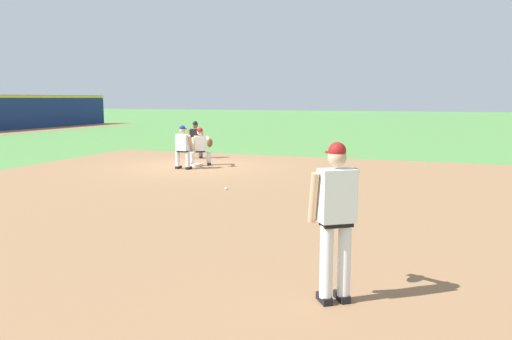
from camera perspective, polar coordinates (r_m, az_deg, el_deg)
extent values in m
plane|color=#518942|center=(17.46, -6.95, 0.43)|extent=(160.00, 160.00, 0.00)
cube|color=#936B47|center=(11.58, -2.99, -3.45)|extent=(18.00, 18.00, 0.01)
cube|color=white|center=(17.45, -6.95, 0.58)|extent=(0.38, 0.38, 0.09)
sphere|color=white|center=(12.90, -3.44, -2.10)|extent=(0.07, 0.07, 0.07)
cube|color=black|center=(6.00, 7.81, -14.37)|extent=(0.28, 0.24, 0.09)
cylinder|color=white|center=(5.80, 8.05, -10.35)|extent=(0.15, 0.15, 0.84)
cube|color=black|center=(6.08, 9.79, -14.09)|extent=(0.28, 0.24, 0.09)
cylinder|color=white|center=(5.89, 10.06, -10.13)|extent=(0.15, 0.15, 0.84)
cube|color=black|center=(5.72, 9.16, -6.05)|extent=(0.36, 0.39, 0.06)
cube|color=white|center=(5.65, 9.23, -2.91)|extent=(0.42, 0.47, 0.60)
sphere|color=tan|center=(5.60, 9.25, 1.45)|extent=(0.21, 0.21, 0.21)
sphere|color=maroon|center=(5.59, 9.27, 2.16)|extent=(0.20, 0.20, 0.20)
cube|color=maroon|center=(5.68, 8.90, 2.01)|extent=(0.19, 0.20, 0.02)
cylinder|color=tan|center=(5.63, 6.59, -3.16)|extent=(0.21, 0.18, 0.59)
cylinder|color=tan|center=(6.00, 10.30, -1.37)|extent=(0.49, 0.37, 0.41)
ellipsoid|color=brown|center=(6.10, 9.94, -2.79)|extent=(0.36, 0.33, 0.34)
cube|color=black|center=(17.64, -5.39, 0.68)|extent=(0.28, 0.24, 0.09)
cylinder|color=white|center=(17.65, -5.42, 1.46)|extent=(0.15, 0.15, 0.40)
cube|color=black|center=(17.56, -7.33, 0.62)|extent=(0.28, 0.24, 0.09)
cylinder|color=white|center=(17.57, -7.36, 1.40)|extent=(0.15, 0.15, 0.40)
cube|color=black|center=(17.58, -6.40, 2.14)|extent=(0.35, 0.39, 0.06)
cube|color=white|center=(17.56, -6.41, 3.05)|extent=(0.42, 0.47, 0.52)
sphere|color=#DBB28E|center=(17.51, -6.42, 4.31)|extent=(0.21, 0.21, 0.21)
sphere|color=maroon|center=(17.50, -6.43, 4.54)|extent=(0.20, 0.20, 0.20)
cube|color=maroon|center=(17.41, -6.39, 4.44)|extent=(0.19, 0.20, 0.02)
cylinder|color=#DBB28E|center=(17.17, -5.42, 3.43)|extent=(0.54, 0.40, 0.24)
cylinder|color=#DBB28E|center=(17.43, -7.18, 2.80)|extent=(0.25, 0.21, 0.58)
ellipsoid|color=brown|center=(16.96, -5.31, 3.12)|extent=(0.29, 0.29, 0.35)
cube|color=black|center=(16.93, -8.85, 0.31)|extent=(0.27, 0.13, 0.09)
cylinder|color=white|center=(16.86, -8.94, 1.25)|extent=(0.15, 0.15, 0.50)
cube|color=black|center=(16.72, -7.70, 0.23)|extent=(0.27, 0.13, 0.09)
cylinder|color=white|center=(16.65, -7.79, 1.19)|extent=(0.15, 0.15, 0.50)
cube|color=black|center=(16.73, -8.39, 2.14)|extent=(0.23, 0.35, 0.06)
cube|color=white|center=(16.70, -8.41, 3.13)|extent=(0.27, 0.42, 0.54)
sphere|color=tan|center=(16.68, -8.40, 4.50)|extent=(0.21, 0.21, 0.21)
sphere|color=navy|center=(16.68, -8.41, 4.74)|extent=(0.20, 0.20, 0.20)
cube|color=navy|center=(16.76, -8.24, 4.67)|extent=(0.12, 0.18, 0.02)
cylinder|color=tan|center=(16.96, -8.85, 3.08)|extent=(0.33, 0.12, 0.56)
cylinder|color=tan|center=(16.69, -7.41, 3.03)|extent=(0.33, 0.12, 0.56)
cube|color=black|center=(19.75, -6.31, 1.47)|extent=(0.28, 0.23, 0.09)
cylinder|color=#515154|center=(19.76, -6.34, 2.31)|extent=(0.15, 0.15, 0.50)
cube|color=black|center=(19.71, -7.47, 1.44)|extent=(0.28, 0.23, 0.09)
cylinder|color=#515154|center=(19.72, -7.49, 2.27)|extent=(0.15, 0.15, 0.50)
cube|color=black|center=(19.71, -6.93, 3.07)|extent=(0.35, 0.39, 0.06)
cube|color=#232326|center=(19.69, -6.94, 3.91)|extent=(0.42, 0.47, 0.54)
sphere|color=brown|center=(19.64, -6.96, 5.07)|extent=(0.21, 0.21, 0.21)
sphere|color=black|center=(19.64, -6.96, 5.27)|extent=(0.20, 0.20, 0.20)
cube|color=black|center=(19.55, -6.93, 5.19)|extent=(0.19, 0.20, 0.02)
cylinder|color=brown|center=(19.57, -6.17, 3.80)|extent=(0.32, 0.25, 0.56)
cylinder|color=brown|center=(19.52, -7.63, 3.77)|extent=(0.32, 0.25, 0.56)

